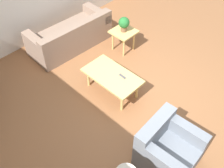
{
  "coord_description": "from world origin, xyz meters",
  "views": [
    {
      "loc": [
        -2.03,
        2.69,
        3.92
      ],
      "look_at": [
        0.23,
        0.36,
        0.55
      ],
      "focal_mm": 42.0,
      "sensor_mm": 36.0,
      "label": 1
    }
  ],
  "objects_px": {
    "sofa": "(71,36)",
    "armchair": "(167,149)",
    "coffee_table": "(112,77)",
    "potted_plant": "(124,23)",
    "side_table_plant": "(124,34)"
  },
  "relations": [
    {
      "from": "coffee_table",
      "to": "side_table_plant",
      "type": "xyz_separation_m",
      "value": [
        0.76,
        -1.16,
        0.03
      ]
    },
    {
      "from": "armchair",
      "to": "coffee_table",
      "type": "xyz_separation_m",
      "value": [
        1.65,
        -0.49,
        0.08
      ]
    },
    {
      "from": "sofa",
      "to": "side_table_plant",
      "type": "xyz_separation_m",
      "value": [
        -0.97,
        -0.77,
        0.15
      ]
    },
    {
      "from": "coffee_table",
      "to": "side_table_plant",
      "type": "height_order",
      "value": "side_table_plant"
    },
    {
      "from": "sofa",
      "to": "armchair",
      "type": "relative_size",
      "value": 2.28
    },
    {
      "from": "sofa",
      "to": "armchair",
      "type": "distance_m",
      "value": 3.49
    },
    {
      "from": "sofa",
      "to": "side_table_plant",
      "type": "bearing_deg",
      "value": 130.72
    },
    {
      "from": "potted_plant",
      "to": "sofa",
      "type": "bearing_deg",
      "value": 38.43
    },
    {
      "from": "sofa",
      "to": "potted_plant",
      "type": "relative_size",
      "value": 5.68
    },
    {
      "from": "sofa",
      "to": "armchair",
      "type": "xyz_separation_m",
      "value": [
        -3.37,
        0.88,
        0.04
      ]
    },
    {
      "from": "coffee_table",
      "to": "potted_plant",
      "type": "xyz_separation_m",
      "value": [
        0.76,
        -1.16,
        0.31
      ]
    },
    {
      "from": "coffee_table",
      "to": "potted_plant",
      "type": "relative_size",
      "value": 3.29
    },
    {
      "from": "armchair",
      "to": "side_table_plant",
      "type": "distance_m",
      "value": 2.92
    },
    {
      "from": "side_table_plant",
      "to": "potted_plant",
      "type": "relative_size",
      "value": 1.5
    },
    {
      "from": "sofa",
      "to": "potted_plant",
      "type": "bearing_deg",
      "value": 130.72
    }
  ]
}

